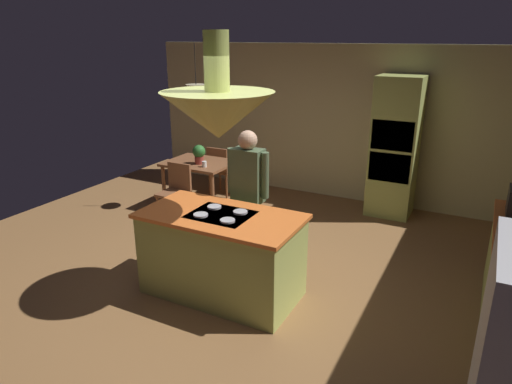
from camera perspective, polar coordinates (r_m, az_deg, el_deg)
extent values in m
plane|color=olive|center=(5.29, -3.02, -11.41)|extent=(8.16, 8.16, 0.00)
cube|color=beige|center=(7.85, 9.77, 8.50)|extent=(6.80, 0.10, 2.55)
cube|color=#A8B259|center=(4.92, -4.30, -8.01)|extent=(1.63, 0.83, 0.88)
cube|color=orange|center=(4.73, -4.43, -3.03)|extent=(1.69, 0.89, 0.04)
cube|color=black|center=(4.73, -4.44, -2.86)|extent=(0.64, 0.52, 0.01)
cylinder|color=#B2B2B7|center=(4.70, -6.94, -2.86)|extent=(0.15, 0.15, 0.02)
cylinder|color=#B2B2B7|center=(4.54, -3.58, -3.58)|extent=(0.15, 0.15, 0.02)
cylinder|color=#B2B2B7|center=(4.90, -5.24, -1.86)|extent=(0.15, 0.15, 0.02)
cylinder|color=#B2B2B7|center=(4.75, -1.97, -2.51)|extent=(0.15, 0.15, 0.02)
cube|color=#A8B259|center=(7.25, 16.98, 5.37)|extent=(0.66, 0.62, 2.13)
cube|color=black|center=(6.92, 16.70, 6.78)|extent=(0.60, 0.04, 0.44)
cube|color=black|center=(7.04, 16.33, 2.97)|extent=(0.60, 0.04, 0.44)
cube|color=brown|center=(7.34, -7.11, 3.60)|extent=(1.04, 0.82, 0.04)
cylinder|color=brown|center=(7.45, -11.43, 0.54)|extent=(0.06, 0.06, 0.72)
cylinder|color=brown|center=(6.93, -5.45, -0.57)|extent=(0.06, 0.06, 0.72)
cylinder|color=brown|center=(7.97, -8.32, 1.96)|extent=(0.06, 0.06, 0.72)
cylinder|color=brown|center=(7.49, -2.57, 1.02)|extent=(0.06, 0.06, 0.72)
cylinder|color=tan|center=(5.57, -1.80, -4.99)|extent=(0.14, 0.14, 0.82)
cylinder|color=tan|center=(5.49, -0.15, -5.35)|extent=(0.14, 0.14, 0.82)
cube|color=#4C6042|center=(5.27, -1.02, 2.06)|extent=(0.36, 0.22, 0.63)
cylinder|color=#4C6042|center=(5.36, -3.09, 2.70)|extent=(0.09, 0.09, 0.54)
cylinder|color=#4C6042|center=(5.16, 1.13, 2.07)|extent=(0.09, 0.09, 0.54)
sphere|color=tan|center=(5.16, -1.05, 6.49)|extent=(0.22, 0.22, 0.22)
cone|color=#A8B259|center=(4.45, -4.78, 9.55)|extent=(1.10, 1.10, 0.45)
cylinder|color=#A8B259|center=(4.39, -4.96, 16.00)|extent=(0.24, 0.24, 0.55)
cone|color=beige|center=(7.12, -7.48, 12.32)|extent=(0.32, 0.32, 0.22)
cylinder|color=black|center=(7.09, -7.63, 15.61)|extent=(0.01, 0.01, 0.60)
cube|color=brown|center=(6.88, -10.32, -0.24)|extent=(0.40, 0.40, 0.04)
cube|color=brown|center=(6.95, -9.53, 1.91)|extent=(0.40, 0.04, 0.42)
cylinder|color=brown|center=(6.94, -12.18, -2.19)|extent=(0.04, 0.04, 0.43)
cylinder|color=brown|center=(6.74, -9.93, -2.69)|extent=(0.04, 0.04, 0.43)
cylinder|color=brown|center=(7.18, -10.48, -1.33)|extent=(0.04, 0.04, 0.43)
cylinder|color=brown|center=(6.99, -8.26, -1.78)|extent=(0.04, 0.04, 0.43)
cube|color=brown|center=(7.99, -4.16, 2.75)|extent=(0.40, 0.40, 0.04)
cube|color=brown|center=(7.78, -4.89, 3.97)|extent=(0.40, 0.04, 0.42)
cylinder|color=brown|center=(8.11, -2.47, 1.37)|extent=(0.04, 0.04, 0.43)
cylinder|color=brown|center=(8.28, -4.51, 1.70)|extent=(0.04, 0.04, 0.43)
cylinder|color=brown|center=(7.83, -3.71, 0.70)|extent=(0.04, 0.04, 0.43)
cylinder|color=brown|center=(8.01, -5.79, 1.05)|extent=(0.04, 0.04, 0.43)
cylinder|color=#99382D|center=(7.22, -7.11, 4.00)|extent=(0.14, 0.14, 0.12)
sphere|color=#2D722D|center=(7.18, -7.15, 5.08)|extent=(0.20, 0.20, 0.20)
cylinder|color=white|center=(7.03, -6.48, 3.49)|extent=(0.07, 0.07, 0.09)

